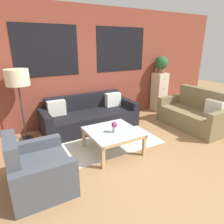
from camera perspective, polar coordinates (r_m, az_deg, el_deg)
ground_plane at (r=3.55m, az=9.82°, el=-14.66°), size 16.00×16.00×0.00m
wall_back_brick at (r=5.10m, az=-7.06°, el=12.75°), size 8.40×0.09×2.80m
rug at (r=4.34m, az=-3.41°, el=-7.73°), size 2.27×1.59×0.00m
couch_dark at (r=4.84m, az=-6.43°, el=-1.36°), size 2.25×0.88×0.78m
settee_vintage at (r=5.24m, az=22.36°, el=-0.74°), size 0.80×1.60×0.92m
armchair_corner at (r=3.08m, az=-20.43°, el=-15.40°), size 0.80×0.93×0.84m
coffee_table at (r=3.75m, az=0.22°, el=-6.17°), size 0.91×0.91×0.42m
floor_lamp at (r=4.36m, az=-25.44°, el=8.42°), size 0.45×0.45×1.49m
drawer_cabinet at (r=6.20m, az=13.29°, el=5.59°), size 0.36×0.39×1.13m
potted_plant at (r=6.07m, az=13.89°, el=13.26°), size 0.38×0.38×0.48m
flower_vase at (r=3.61m, az=0.68°, el=-4.09°), size 0.11×0.11×0.20m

